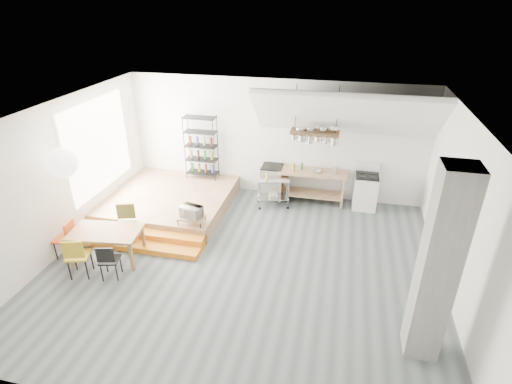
% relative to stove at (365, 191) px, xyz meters
% --- Properties ---
extents(floor, '(8.00, 8.00, 0.00)m').
position_rel_stove_xyz_m(floor, '(-2.50, -3.16, -0.48)').
color(floor, '#4A5356').
rests_on(floor, ground).
extents(wall_back, '(8.00, 0.04, 3.20)m').
position_rel_stove_xyz_m(wall_back, '(-2.50, 0.34, 1.12)').
color(wall_back, silver).
rests_on(wall_back, ground).
extents(wall_left, '(0.04, 7.00, 3.20)m').
position_rel_stove_xyz_m(wall_left, '(-6.50, -3.16, 1.12)').
color(wall_left, silver).
rests_on(wall_left, ground).
extents(wall_right, '(0.04, 7.00, 3.20)m').
position_rel_stove_xyz_m(wall_right, '(1.50, -3.16, 1.12)').
color(wall_right, silver).
rests_on(wall_right, ground).
extents(ceiling, '(8.00, 7.00, 0.02)m').
position_rel_stove_xyz_m(ceiling, '(-2.50, -3.16, 2.72)').
color(ceiling, white).
rests_on(ceiling, wall_back).
extents(slope_ceiling, '(4.40, 1.44, 1.32)m').
position_rel_stove_xyz_m(slope_ceiling, '(-0.70, -0.26, 2.07)').
color(slope_ceiling, white).
rests_on(slope_ceiling, wall_back).
extents(window_pane, '(0.02, 2.50, 2.20)m').
position_rel_stove_xyz_m(window_pane, '(-6.48, -1.66, 1.32)').
color(window_pane, white).
rests_on(window_pane, wall_left).
extents(platform, '(3.00, 3.00, 0.40)m').
position_rel_stove_xyz_m(platform, '(-5.00, -1.16, -0.28)').
color(platform, olive).
rests_on(platform, ground).
extents(step_lower, '(3.00, 0.35, 0.13)m').
position_rel_stove_xyz_m(step_lower, '(-5.00, -3.11, -0.41)').
color(step_lower, orange).
rests_on(step_lower, ground).
extents(step_upper, '(3.00, 0.35, 0.27)m').
position_rel_stove_xyz_m(step_upper, '(-5.00, -2.76, -0.35)').
color(step_upper, orange).
rests_on(step_upper, ground).
extents(concrete_column, '(0.50, 0.50, 3.20)m').
position_rel_stove_xyz_m(concrete_column, '(0.80, -4.66, 1.12)').
color(concrete_column, slate).
rests_on(concrete_column, ground).
extents(kitchen_counter, '(1.80, 0.60, 0.91)m').
position_rel_stove_xyz_m(kitchen_counter, '(-1.40, -0.01, 0.15)').
color(kitchen_counter, olive).
rests_on(kitchen_counter, ground).
extents(stove, '(0.60, 0.60, 1.18)m').
position_rel_stove_xyz_m(stove, '(0.00, 0.00, 0.00)').
color(stove, white).
rests_on(stove, ground).
extents(pot_rack, '(1.20, 0.50, 1.43)m').
position_rel_stove_xyz_m(pot_rack, '(-1.37, -0.23, 1.50)').
color(pot_rack, '#422A1A').
rests_on(pot_rack, ceiling).
extents(wire_shelving, '(0.88, 0.38, 1.80)m').
position_rel_stove_xyz_m(wire_shelving, '(-4.50, 0.04, 0.85)').
color(wire_shelving, black).
rests_on(wire_shelving, platform).
extents(microwave_shelf, '(0.60, 0.40, 0.16)m').
position_rel_stove_xyz_m(microwave_shelf, '(-3.90, -2.41, 0.07)').
color(microwave_shelf, olive).
rests_on(microwave_shelf, platform).
extents(paper_lantern, '(0.60, 0.60, 0.60)m').
position_rel_stove_xyz_m(paper_lantern, '(-5.96, -3.64, 1.72)').
color(paper_lantern, white).
rests_on(paper_lantern, ceiling).
extents(dining_table, '(1.54, 0.99, 0.69)m').
position_rel_stove_xyz_m(dining_table, '(-5.36, -3.57, 0.13)').
color(dining_table, brown).
rests_on(dining_table, ground).
extents(chair_mustard, '(0.52, 0.52, 0.91)m').
position_rel_stove_xyz_m(chair_mustard, '(-5.58, -4.26, 0.06)').
color(chair_mustard, gold).
rests_on(chair_mustard, ground).
extents(chair_black, '(0.44, 0.44, 0.80)m').
position_rel_stove_xyz_m(chair_black, '(-4.96, -4.17, -0.00)').
color(chair_black, black).
rests_on(chair_black, ground).
extents(chair_olive, '(0.53, 0.53, 0.92)m').
position_rel_stove_xyz_m(chair_olive, '(-5.28, -2.89, 0.07)').
color(chair_olive, brown).
rests_on(chair_olive, ground).
extents(chair_red, '(0.43, 0.43, 0.85)m').
position_rel_stove_xyz_m(chair_red, '(-6.23, -3.68, 0.03)').
color(chair_red, '#C0491B').
rests_on(chair_red, ground).
extents(rolling_cart, '(0.90, 0.65, 0.80)m').
position_rel_stove_xyz_m(rolling_cart, '(-2.36, -0.46, 0.04)').
color(rolling_cart, silver).
rests_on(rolling_cart, ground).
extents(mini_fridge, '(0.55, 0.55, 0.94)m').
position_rel_stove_xyz_m(mini_fridge, '(-2.50, 0.04, -0.01)').
color(mini_fridge, black).
rests_on(mini_fridge, ground).
extents(microwave, '(0.54, 0.43, 0.26)m').
position_rel_stove_xyz_m(microwave, '(-3.90, -2.41, 0.22)').
color(microwave, beige).
rests_on(microwave, microwave_shelf).
extents(bowl, '(0.28, 0.28, 0.06)m').
position_rel_stove_xyz_m(bowl, '(-1.31, -0.06, 0.46)').
color(bowl, silver).
rests_on(bowl, kitchen_counter).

